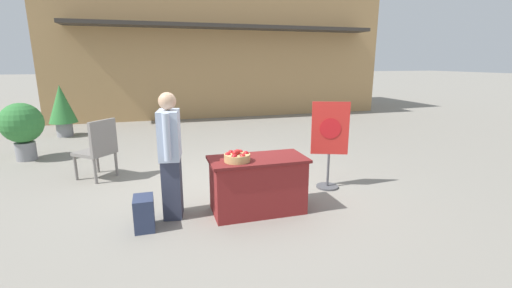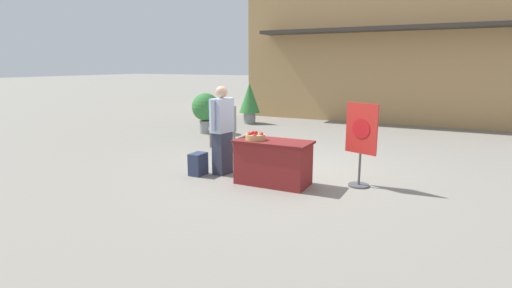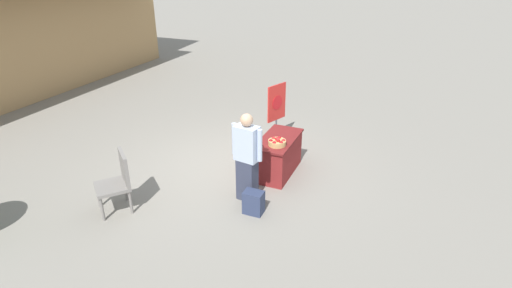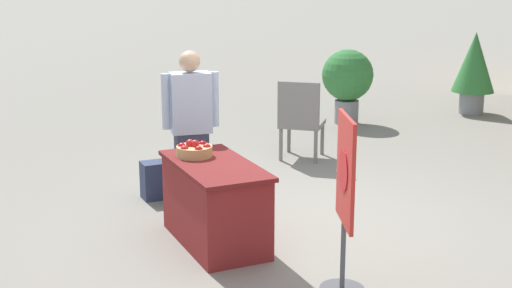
{
  "view_description": "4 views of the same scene",
  "coord_description": "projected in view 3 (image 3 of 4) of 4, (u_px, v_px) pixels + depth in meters",
  "views": [
    {
      "loc": [
        -1.17,
        -5.27,
        2.05
      ],
      "look_at": [
        0.24,
        -0.52,
        0.85
      ],
      "focal_mm": 24.0,
      "sensor_mm": 36.0,
      "label": 1
    },
    {
      "loc": [
        2.9,
        -7.16,
        2.07
      ],
      "look_at": [
        -0.31,
        -0.81,
        0.64
      ],
      "focal_mm": 28.0,
      "sensor_mm": 36.0,
      "label": 2
    },
    {
      "loc": [
        -6.72,
        -3.39,
        4.08
      ],
      "look_at": [
        -0.16,
        -0.63,
        0.7
      ],
      "focal_mm": 28.0,
      "sensor_mm": 36.0,
      "label": 3
    },
    {
      "loc": [
        5.98,
        -3.24,
        2.53
      ],
      "look_at": [
        -0.23,
        -0.42,
        0.82
      ],
      "focal_mm": 50.0,
      "sensor_mm": 36.0,
      "label": 4
    }
  ],
  "objects": [
    {
      "name": "ground_plane",
      "position": [
        232.0,
        166.0,
        8.53
      ],
      "size": [
        120.0,
        120.0,
        0.0
      ],
      "primitive_type": "plane",
      "color": "gray"
    },
    {
      "name": "display_table",
      "position": [
        278.0,
        155.0,
        8.12
      ],
      "size": [
        1.32,
        0.66,
        0.78
      ],
      "color": "maroon",
      "rests_on": "ground_plane"
    },
    {
      "name": "apple_basket",
      "position": [
        277.0,
        142.0,
        7.64
      ],
      "size": [
        0.34,
        0.34,
        0.16
      ],
      "color": "tan",
      "rests_on": "display_table"
    },
    {
      "name": "person_visitor",
      "position": [
        247.0,
        157.0,
        7.03
      ],
      "size": [
        0.32,
        0.6,
        1.67
      ],
      "rotation": [
        0.0,
        0.0,
        -0.15
      ],
      "color": "#33384C",
      "rests_on": "ground_plane"
    },
    {
      "name": "backpack",
      "position": [
        254.0,
        202.0,
        6.9
      ],
      "size": [
        0.24,
        0.34,
        0.42
      ],
      "color": "#2D3856",
      "rests_on": "ground_plane"
    },
    {
      "name": "poster_board",
      "position": [
        277.0,
        111.0,
        9.28
      ],
      "size": [
        0.57,
        0.36,
        1.43
      ],
      "rotation": [
        0.0,
        0.0,
        -1.93
      ],
      "color": "#4C4C51",
      "rests_on": "ground_plane"
    },
    {
      "name": "patio_chair",
      "position": [
        118.0,
        179.0,
        6.86
      ],
      "size": [
        0.78,
        0.78,
        1.07
      ],
      "rotation": [
        0.0,
        0.0,
        2.44
      ],
      "color": "gray",
      "rests_on": "ground_plane"
    }
  ]
}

